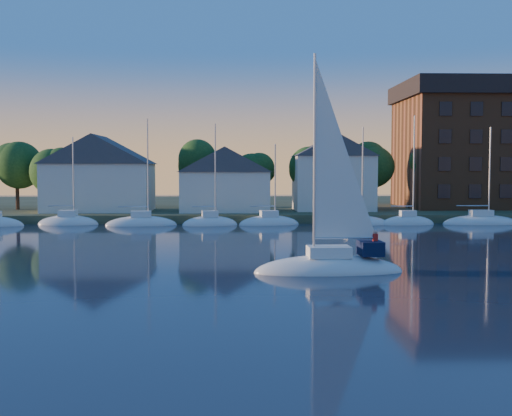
{
  "coord_description": "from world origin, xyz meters",
  "views": [
    {
      "loc": [
        -4.64,
        -24.19,
        6.53
      ],
      "look_at": [
        -3.2,
        22.0,
        3.62
      ],
      "focal_mm": 45.0,
      "sensor_mm": 36.0,
      "label": 1
    }
  ],
  "objects_px": {
    "hero_sailboat": "(331,263)",
    "clubhouse_centre": "(225,179)",
    "condo_block": "(511,144)",
    "clubhouse_east": "(333,172)",
    "clubhouse_west": "(100,172)"
  },
  "relations": [
    {
      "from": "clubhouse_centre",
      "to": "clubhouse_west",
      "type": "bearing_deg",
      "value": 176.42
    },
    {
      "from": "condo_block",
      "to": "hero_sailboat",
      "type": "xyz_separation_m",
      "value": [
        -32.72,
        -49.65,
        -9.19
      ]
    },
    {
      "from": "condo_block",
      "to": "hero_sailboat",
      "type": "relative_size",
      "value": 2.13
    },
    {
      "from": "clubhouse_east",
      "to": "hero_sailboat",
      "type": "height_order",
      "value": "hero_sailboat"
    },
    {
      "from": "clubhouse_centre",
      "to": "condo_block",
      "type": "xyz_separation_m",
      "value": [
        40.0,
        7.95,
        4.66
      ]
    },
    {
      "from": "hero_sailboat",
      "to": "clubhouse_centre",
      "type": "bearing_deg",
      "value": -82.66
    },
    {
      "from": "clubhouse_west",
      "to": "condo_block",
      "type": "relative_size",
      "value": 0.44
    },
    {
      "from": "condo_block",
      "to": "hero_sailboat",
      "type": "distance_m",
      "value": 60.17
    },
    {
      "from": "hero_sailboat",
      "to": "clubhouse_east",
      "type": "bearing_deg",
      "value": -101.3
    },
    {
      "from": "clubhouse_west",
      "to": "condo_block",
      "type": "xyz_separation_m",
      "value": [
        56.0,
        6.95,
        3.86
      ]
    },
    {
      "from": "clubhouse_centre",
      "to": "clubhouse_east",
      "type": "xyz_separation_m",
      "value": [
        14.0,
        2.0,
        0.87
      ]
    },
    {
      "from": "clubhouse_west",
      "to": "clubhouse_centre",
      "type": "relative_size",
      "value": 1.18
    },
    {
      "from": "clubhouse_centre",
      "to": "hero_sailboat",
      "type": "bearing_deg",
      "value": -80.09
    },
    {
      "from": "clubhouse_centre",
      "to": "condo_block",
      "type": "distance_m",
      "value": 41.05
    },
    {
      "from": "clubhouse_east",
      "to": "hero_sailboat",
      "type": "distance_m",
      "value": 44.54
    }
  ]
}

